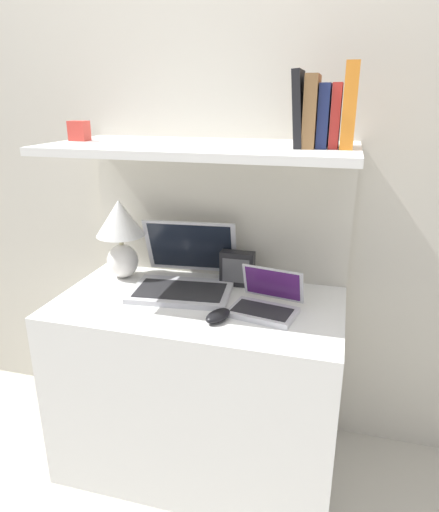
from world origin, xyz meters
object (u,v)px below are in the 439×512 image
(laptop_large, at_px, (184,276))
(laptop_small, at_px, (266,303))
(computer_mouse, at_px, (218,316))
(book_brown, at_px, (311,111))
(book_navy, at_px, (324,116))
(shelf_gadget, at_px, (79,131))
(table_lamp, at_px, (121,231))
(book_black, at_px, (299,109))
(router_box, at_px, (237,269))
(book_red, at_px, (336,116))
(book_orange, at_px, (350,106))

(laptop_large, relative_size, laptop_small, 1.61)
(computer_mouse, height_order, book_brown, book_brown)
(book_navy, height_order, shelf_gadget, book_navy)
(laptop_large, bearing_deg, book_brown, -5.25)
(table_lamp, relative_size, computer_mouse, 2.61)
(book_navy, bearing_deg, laptop_small, -151.90)
(laptop_small, bearing_deg, book_black, 48.10)
(laptop_small, bearing_deg, router_box, 126.06)
(router_box, distance_m, book_navy, 0.69)
(table_lamp, xyz_separation_m, book_navy, (0.80, -0.09, 0.47))
(book_red, bearing_deg, computer_mouse, -149.91)
(book_orange, height_order, book_black, book_orange)
(computer_mouse, relative_size, book_navy, 0.65)
(table_lamp, relative_size, book_brown, 1.50)
(router_box, xyz_separation_m, book_red, (0.35, -0.13, 0.60))
(laptop_small, distance_m, book_navy, 0.66)
(book_black, bearing_deg, computer_mouse, -138.47)
(book_orange, xyz_separation_m, book_red, (-0.04, 0.00, -0.03))
(book_brown, distance_m, shelf_gadget, 0.86)
(laptop_large, height_order, book_black, book_black)
(computer_mouse, bearing_deg, laptop_large, 130.94)
(book_navy, distance_m, book_brown, 0.04)
(table_lamp, xyz_separation_m, router_box, (0.49, 0.04, -0.13))
(router_box, distance_m, book_black, 0.68)
(router_box, relative_size, book_orange, 0.55)
(book_orange, bearing_deg, router_box, 160.90)
(book_brown, bearing_deg, book_black, 180.00)
(router_box, relative_size, book_navy, 0.72)
(book_orange, height_order, book_red, book_orange)
(laptop_small, bearing_deg, shelf_gadget, 173.72)
(laptop_small, bearing_deg, book_red, 23.27)
(book_navy, bearing_deg, shelf_gadget, 180.00)
(book_navy, distance_m, book_black, 0.08)
(laptop_small, distance_m, computer_mouse, 0.19)
(router_box, xyz_separation_m, book_black, (0.23, -0.13, 0.62))
(table_lamp, bearing_deg, router_box, 5.10)
(computer_mouse, bearing_deg, book_orange, 27.37)
(computer_mouse, bearing_deg, shelf_gadget, 161.82)
(table_lamp, bearing_deg, book_navy, -6.41)
(laptop_large, xyz_separation_m, router_box, (0.20, 0.09, 0.02))
(table_lamp, height_order, laptop_small, table_lamp)
(laptop_small, bearing_deg, laptop_large, 160.62)
(router_box, bearing_deg, computer_mouse, -88.31)
(computer_mouse, relative_size, router_box, 0.91)
(book_red, bearing_deg, book_orange, 0.00)
(computer_mouse, height_order, shelf_gadget, shelf_gadget)
(computer_mouse, distance_m, shelf_gadget, 0.86)
(book_red, xyz_separation_m, book_navy, (-0.04, 0.00, -0.00))
(book_red, bearing_deg, book_navy, 180.00)
(router_box, height_order, book_brown, book_brown)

